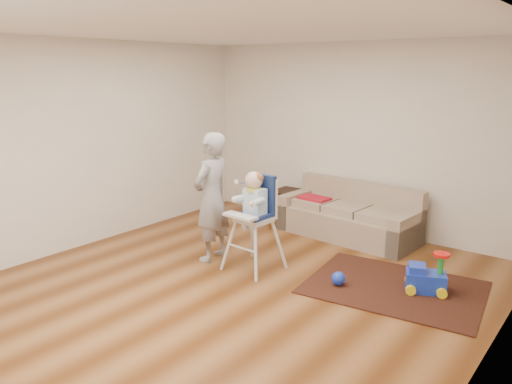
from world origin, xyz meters
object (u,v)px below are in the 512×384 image
Objects in this scene: sofa at (348,211)px; toy_ball at (338,279)px; high_chair at (254,223)px; ride_on_toy at (426,271)px; adult at (212,197)px; side_table at (289,206)px.

sofa is 13.07× the size of toy_ball.
toy_ball is at bearing 12.53° from high_chair.
high_chair is at bearing -96.52° from sofa.
ride_on_toy is at bearing -32.34° from sofa.
toy_ball is at bearing -175.24° from ride_on_toy.
sofa is at bearing 119.89° from ride_on_toy.
ride_on_toy is 0.28× the size of adult.
adult reaches higher than side_table.
side_table is at bearing 130.17° from ride_on_toy.
adult is (-0.60, -0.06, 0.22)m from high_chair.
adult is (-1.64, -0.24, 0.70)m from toy_ball.
high_chair is (-0.33, -1.73, 0.20)m from sofa.
high_chair reaches higher than sofa.
toy_ball is 1.80m from adult.
ride_on_toy is 2.60m from adult.
adult reaches higher than toy_ball.
adult is at bearing -170.68° from high_chair.
sofa is 2.06m from adult.
toy_ball is at bearing -43.51° from side_table.
side_table is 0.30× the size of adult.
ride_on_toy is 0.37× the size of high_chair.
sofa is at bearing 147.15° from adult.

